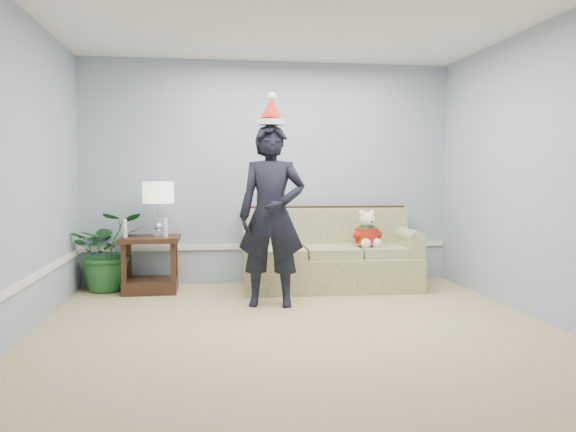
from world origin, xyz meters
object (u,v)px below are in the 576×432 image
(sofa, at_px, (329,259))
(teddy_bear, at_px, (367,233))
(man, at_px, (272,216))
(houseplant, at_px, (109,251))
(side_table, at_px, (151,270))
(table_lamp, at_px, (158,195))

(sofa, distance_m, teddy_bear, 0.54)
(sofa, xyz_separation_m, man, (-0.78, -0.82, 0.58))
(houseplant, xyz_separation_m, man, (1.77, -1.01, 0.46))
(houseplant, relative_size, man, 0.50)
(man, bearing_deg, side_table, 157.28)
(side_table, bearing_deg, table_lamp, -3.13)
(houseplant, distance_m, man, 2.09)
(teddy_bear, bearing_deg, man, -161.19)
(table_lamp, relative_size, houseplant, 0.68)
(side_table, xyz_separation_m, table_lamp, (0.10, -0.01, 0.86))
(sofa, bearing_deg, table_lamp, -177.96)
(sofa, xyz_separation_m, teddy_bear, (0.41, -0.16, 0.32))
(sofa, height_order, side_table, sofa)
(houseplant, relative_size, teddy_bear, 2.09)
(houseplant, bearing_deg, table_lamp, -16.08)
(table_lamp, distance_m, teddy_bear, 2.43)
(side_table, distance_m, teddy_bear, 2.51)
(sofa, bearing_deg, side_table, -178.09)
(teddy_bear, bearing_deg, table_lamp, 165.25)
(sofa, bearing_deg, man, -130.77)
(man, bearing_deg, teddy_bear, 39.96)
(houseplant, height_order, man, man)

